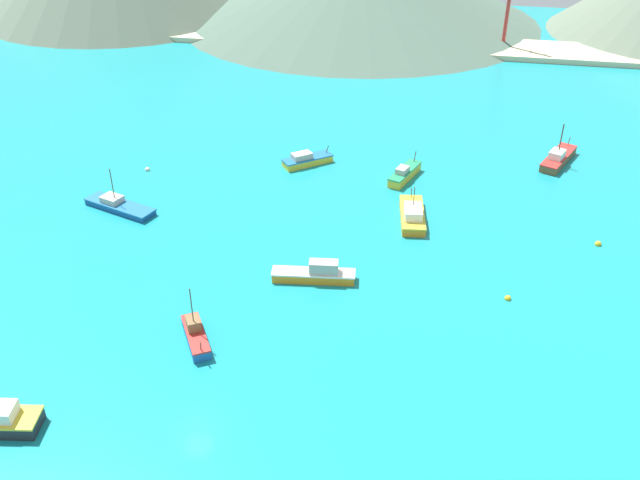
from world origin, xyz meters
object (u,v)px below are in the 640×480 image
fishing_boat_0 (316,274)px  fishing_boat_2 (558,158)px  fishing_boat_3 (412,215)px  fishing_boat_9 (196,335)px  buoy_2 (508,298)px  buoy_1 (598,244)px  fishing_boat_7 (307,160)px  buoy_0 (147,170)px  fishing_boat_4 (119,205)px  fishing_boat_6 (404,174)px

fishing_boat_0 → fishing_boat_2: bearing=51.0°
fishing_boat_3 → fishing_boat_9: fishing_boat_9 is taller
fishing_boat_3 → buoy_2: bearing=-52.3°
fishing_boat_2 → buoy_2: size_ratio=14.18×
fishing_boat_2 → buoy_1: fishing_boat_2 is taller
fishing_boat_3 → fishing_boat_9: (-20.76, -30.03, -0.09)m
fishing_boat_9 → buoy_2: (33.15, 14.01, -0.73)m
fishing_boat_7 → buoy_0: bearing=-164.1°
fishing_boat_0 → fishing_boat_4: (-30.96, 11.77, -0.34)m
buoy_0 → buoy_1: bearing=-8.0°
fishing_boat_2 → buoy_2: bearing=-103.3°
fishing_boat_2 → fishing_boat_9: 67.73m
buoy_2 → fishing_boat_3: bearing=127.7°
fishing_boat_2 → buoy_0: (-63.87, -15.09, -0.74)m
fishing_boat_2 → buoy_0: bearing=-166.7°
fishing_boat_9 → fishing_boat_4: bearing=129.0°
buoy_1 → buoy_2: bearing=-130.0°
fishing_boat_4 → buoy_0: size_ratio=14.68×
buoy_0 → buoy_2: bearing=-23.5°
fishing_boat_0 → buoy_1: fishing_boat_0 is taller
fishing_boat_0 → buoy_2: 22.74m
fishing_boat_2 → fishing_boat_9: fishing_boat_2 is taller
fishing_boat_2 → fishing_boat_4: fishing_boat_2 is taller
buoy_1 → fishing_boat_7: bearing=159.0°
fishing_boat_9 → buoy_0: fishing_boat_9 is taller
fishing_boat_4 → fishing_boat_0: bearing=-20.8°
fishing_boat_3 → buoy_1: fishing_boat_3 is taller
fishing_boat_0 → fishing_boat_6: bearing=74.3°
fishing_boat_9 → buoy_0: 43.50m
fishing_boat_4 → fishing_boat_6: bearing=23.8°
fishing_boat_2 → fishing_boat_7: 40.46m
fishing_boat_0 → buoy_2: (22.72, 0.47, -0.81)m
fishing_boat_2 → fishing_boat_7: (-39.62, -8.17, -0.07)m
fishing_boat_7 → fishing_boat_9: bearing=-93.5°
fishing_boat_3 → fishing_boat_7: 23.26m
fishing_boat_3 → fishing_boat_6: 12.70m
fishing_boat_9 → fishing_boat_0: bearing=52.4°
buoy_0 → buoy_2: 59.63m
fishing_boat_4 → buoy_2: size_ratio=15.26×
fishing_boat_0 → fishing_boat_2: (31.90, 39.33, -0.07)m
fishing_boat_0 → fishing_boat_6: size_ratio=1.21×
fishing_boat_4 → buoy_2: bearing=-11.9°
fishing_boat_9 → fishing_boat_6: bearing=66.4°
fishing_boat_3 → buoy_2: fishing_boat_3 is taller
fishing_boat_3 → fishing_boat_0: bearing=-122.1°
fishing_boat_2 → fishing_boat_3: size_ratio=1.07×
fishing_boat_2 → buoy_1: bearing=-83.3°
fishing_boat_7 → fishing_boat_9: size_ratio=1.15×
fishing_boat_6 → fishing_boat_7: size_ratio=1.07×
fishing_boat_3 → buoy_2: 20.27m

